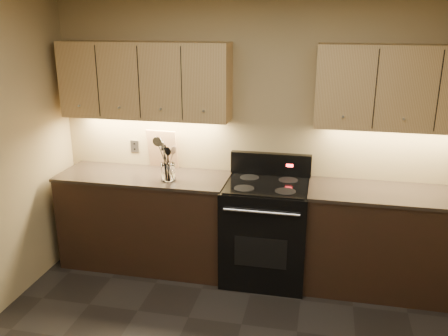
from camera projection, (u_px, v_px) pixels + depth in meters
The scene contains 14 objects.
wall_back at pixel (264, 135), 4.45m from camera, with size 4.00×0.04×2.60m, color tan.
counter_left at pixel (146, 219), 4.65m from camera, with size 1.62×0.62×0.93m.
counter_right at pixel (389, 241), 4.19m from camera, with size 1.46×0.62×0.93m.
stove at pixel (265, 230), 4.39m from camera, with size 0.76×0.68×1.14m.
upper_cab_left at pixel (145, 81), 4.38m from camera, with size 1.60×0.30×0.70m, color tan.
upper_cab_right at pixel (404, 88), 3.93m from camera, with size 1.44×0.30×0.70m, color tan.
outlet_plate at pixel (135, 146), 4.76m from camera, with size 0.09×0.01×0.12m, color #B2B5BA.
utensil_crock at pixel (168, 172), 4.33m from camera, with size 0.17×0.17×0.16m.
cutting_board at pixel (163, 149), 4.67m from camera, with size 0.31×0.02×0.39m, color tan.
wooden_spoon at pixel (166, 163), 4.30m from camera, with size 0.06×0.06×0.30m, color tan, non-canonical shape.
black_spoon at pixel (168, 160), 4.30m from camera, with size 0.06×0.06×0.34m, color black, non-canonical shape.
black_turner at pixel (166, 162), 4.27m from camera, with size 0.08×0.08×0.33m, color black, non-canonical shape.
steel_spatula at pixel (172, 159), 4.29m from camera, with size 0.08×0.08×0.38m, color silver, non-canonical shape.
steel_skimmer at pixel (171, 159), 4.26m from camera, with size 0.09×0.09×0.40m, color silver, non-canonical shape.
Camera 1 is at (0.54, -2.32, 2.36)m, focal length 38.00 mm.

